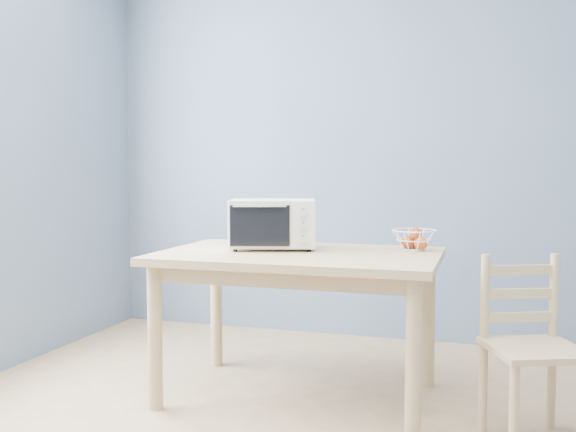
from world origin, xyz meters
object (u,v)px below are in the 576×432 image
(toaster_oven, at_px, (269,223))
(fruit_basket, at_px, (415,239))
(dining_chair, at_px, (531,351))
(dining_table, at_px, (299,272))

(toaster_oven, bearing_deg, fruit_basket, -3.71)
(fruit_basket, distance_m, dining_chair, 0.84)
(dining_table, bearing_deg, toaster_oven, 155.60)
(dining_table, relative_size, toaster_oven, 2.74)
(dining_table, distance_m, dining_chair, 1.15)
(toaster_oven, bearing_deg, dining_chair, -30.08)
(toaster_oven, xyz_separation_m, dining_chair, (1.29, -0.31, -0.50))
(fruit_basket, height_order, dining_chair, fruit_basket)
(toaster_oven, bearing_deg, dining_table, -40.95)
(fruit_basket, bearing_deg, dining_chair, -41.13)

